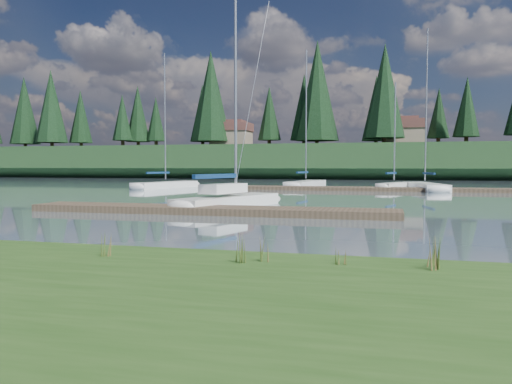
# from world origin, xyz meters

# --- Properties ---
(ground) EXTENTS (200.00, 200.00, 0.00)m
(ground) POSITION_xyz_m (0.00, 30.00, 0.00)
(ground) COLOR slate
(ground) RESTS_ON ground
(bank) EXTENTS (60.00, 9.00, 0.35)m
(bank) POSITION_xyz_m (0.00, -6.00, 0.17)
(bank) COLOR #2D4F1C
(bank) RESTS_ON ground
(ridge) EXTENTS (200.00, 20.00, 5.00)m
(ridge) POSITION_xyz_m (0.00, 73.00, 2.50)
(ridge) COLOR #183319
(ridge) RESTS_ON ground
(sailboat_main) EXTENTS (3.92, 7.89, 11.34)m
(sailboat_main) POSITION_xyz_m (-3.88, 12.56, 0.42)
(sailboat_main) COLOR white
(sailboat_main) RESTS_ON ground
(dock_near) EXTENTS (16.00, 2.00, 0.30)m
(dock_near) POSITION_xyz_m (-4.00, 9.00, 0.15)
(dock_near) COLOR #4C3D2C
(dock_near) RESTS_ON ground
(dock_far) EXTENTS (26.00, 2.20, 0.30)m
(dock_far) POSITION_xyz_m (2.00, 30.00, 0.15)
(dock_far) COLOR #4C3D2C
(dock_far) RESTS_ON ground
(sailboat_bg_0) EXTENTS (3.80, 8.56, 12.16)m
(sailboat_bg_0) POSITION_xyz_m (-15.70, 31.14, 0.32)
(sailboat_bg_0) COLOR white
(sailboat_bg_0) RESTS_ON ground
(sailboat_bg_1) EXTENTS (3.10, 8.97, 13.04)m
(sailboat_bg_1) POSITION_xyz_m (-3.93, 36.95, 0.33)
(sailboat_bg_1) COLOR white
(sailboat_bg_1) RESTS_ON ground
(sailboat_bg_2) EXTENTS (3.30, 5.99, 9.21)m
(sailboat_bg_2) POSITION_xyz_m (4.21, 33.67, 0.33)
(sailboat_bg_2) COLOR white
(sailboat_bg_2) RESTS_ON ground
(sailboat_bg_3) EXTENTS (3.51, 9.39, 13.40)m
(sailboat_bg_3) POSITION_xyz_m (6.33, 33.46, 0.32)
(sailboat_bg_3) COLOR white
(sailboat_bg_3) RESTS_ON ground
(weed_0) EXTENTS (0.17, 0.14, 0.63)m
(weed_0) POSITION_xyz_m (0.90, -2.68, 0.61)
(weed_0) COLOR #475B23
(weed_0) RESTS_ON bank
(weed_1) EXTENTS (0.17, 0.14, 0.46)m
(weed_1) POSITION_xyz_m (1.25, -2.46, 0.54)
(weed_1) COLOR #475B23
(weed_1) RESTS_ON bank
(weed_2) EXTENTS (0.17, 0.14, 0.76)m
(weed_2) POSITION_xyz_m (4.09, -2.43, 0.67)
(weed_2) COLOR #475B23
(weed_2) RESTS_ON bank
(weed_3) EXTENTS (0.17, 0.14, 0.45)m
(weed_3) POSITION_xyz_m (-1.74, -2.71, 0.54)
(weed_3) COLOR #475B23
(weed_3) RESTS_ON bank
(weed_4) EXTENTS (0.17, 0.14, 0.39)m
(weed_4) POSITION_xyz_m (2.59, -2.36, 0.51)
(weed_4) COLOR #475B23
(weed_4) RESTS_ON bank
(weed_5) EXTENTS (0.17, 0.14, 0.53)m
(weed_5) POSITION_xyz_m (4.13, -2.26, 0.57)
(weed_5) COLOR #475B23
(weed_5) RESTS_ON bank
(mud_lip) EXTENTS (60.00, 0.50, 0.14)m
(mud_lip) POSITION_xyz_m (0.00, -1.60, 0.07)
(mud_lip) COLOR #33281C
(mud_lip) RESTS_ON ground
(conifer_0) EXTENTS (5.72, 5.72, 14.15)m
(conifer_0) POSITION_xyz_m (-55.00, 67.00, 12.64)
(conifer_0) COLOR #382619
(conifer_0) RESTS_ON ridge
(conifer_1) EXTENTS (4.40, 4.40, 11.30)m
(conifer_1) POSITION_xyz_m (-40.00, 71.00, 11.28)
(conifer_1) COLOR #382619
(conifer_1) RESTS_ON ridge
(conifer_2) EXTENTS (6.60, 6.60, 16.05)m
(conifer_2) POSITION_xyz_m (-25.00, 68.00, 13.54)
(conifer_2) COLOR #382619
(conifer_2) RESTS_ON ridge
(conifer_3) EXTENTS (4.84, 4.84, 12.25)m
(conifer_3) POSITION_xyz_m (-10.00, 72.00, 11.74)
(conifer_3) COLOR #382619
(conifer_3) RESTS_ON ridge
(conifer_4) EXTENTS (6.16, 6.16, 15.10)m
(conifer_4) POSITION_xyz_m (3.00, 66.00, 13.09)
(conifer_4) COLOR #382619
(conifer_4) RESTS_ON ridge
(conifer_5) EXTENTS (3.96, 3.96, 10.35)m
(conifer_5) POSITION_xyz_m (15.00, 70.00, 10.83)
(conifer_5) COLOR #382619
(conifer_5) RESTS_ON ridge
(house_0) EXTENTS (6.30, 5.30, 4.65)m
(house_0) POSITION_xyz_m (-22.00, 70.00, 7.31)
(house_0) COLOR gray
(house_0) RESTS_ON ridge
(house_1) EXTENTS (6.30, 5.30, 4.65)m
(house_1) POSITION_xyz_m (6.00, 71.00, 7.31)
(house_1) COLOR gray
(house_1) RESTS_ON ridge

